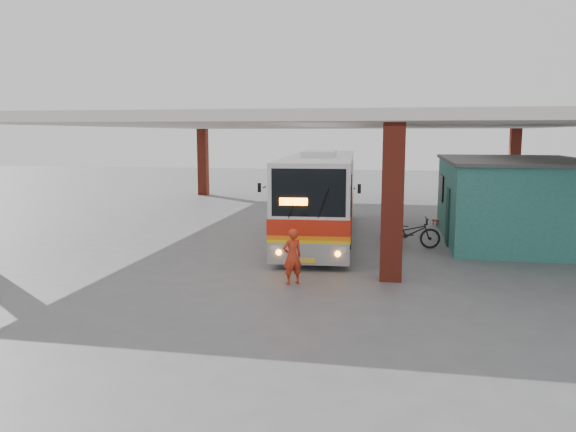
{
  "coord_description": "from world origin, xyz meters",
  "views": [
    {
      "loc": [
        3.06,
        -18.52,
        4.05
      ],
      "look_at": [
        -0.5,
        0.0,
        1.27
      ],
      "focal_mm": 35.0,
      "sensor_mm": 36.0,
      "label": 1
    }
  ],
  "objects_px": {
    "coach_bus": "(321,194)",
    "pedestrian": "(292,256)",
    "red_chair": "(441,217)",
    "motorcycle": "(410,233)"
  },
  "relations": [
    {
      "from": "coach_bus",
      "to": "pedestrian",
      "type": "xyz_separation_m",
      "value": [
        0.19,
        -7.21,
        -0.94
      ]
    },
    {
      "from": "pedestrian",
      "to": "red_chair",
      "type": "relative_size",
      "value": 1.81
    },
    {
      "from": "coach_bus",
      "to": "pedestrian",
      "type": "height_order",
      "value": "coach_bus"
    },
    {
      "from": "motorcycle",
      "to": "red_chair",
      "type": "xyz_separation_m",
      "value": [
        1.47,
        5.23,
        -0.17
      ]
    },
    {
      "from": "motorcycle",
      "to": "red_chair",
      "type": "relative_size",
      "value": 2.51
    },
    {
      "from": "motorcycle",
      "to": "pedestrian",
      "type": "height_order",
      "value": "pedestrian"
    },
    {
      "from": "pedestrian",
      "to": "red_chair",
      "type": "height_order",
      "value": "pedestrian"
    },
    {
      "from": "motorcycle",
      "to": "pedestrian",
      "type": "relative_size",
      "value": 1.39
    },
    {
      "from": "motorcycle",
      "to": "pedestrian",
      "type": "bearing_deg",
      "value": 144.31
    },
    {
      "from": "coach_bus",
      "to": "motorcycle",
      "type": "xyz_separation_m",
      "value": [
        3.43,
        -1.66,
        -1.14
      ]
    }
  ]
}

